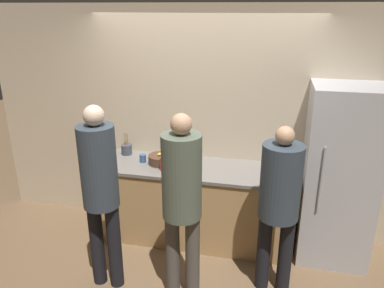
% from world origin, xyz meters
% --- Properties ---
extents(ground_plane, '(14.00, 14.00, 0.00)m').
position_xyz_m(ground_plane, '(0.00, 0.00, 0.00)').
color(ground_plane, brown).
extents(wall_back, '(5.20, 0.06, 2.60)m').
position_xyz_m(wall_back, '(0.00, 0.74, 1.30)').
color(wall_back, '#C6B293').
rests_on(wall_back, ground_plane).
extents(counter, '(2.17, 0.72, 0.90)m').
position_xyz_m(counter, '(0.00, 0.39, 0.45)').
color(counter, tan).
rests_on(counter, ground_plane).
extents(refrigerator, '(0.70, 0.66, 1.87)m').
position_xyz_m(refrigerator, '(1.48, 0.40, 0.93)').
color(refrigerator, '#B7B7BC').
rests_on(refrigerator, ground_plane).
extents(person_left, '(0.33, 0.33, 1.80)m').
position_xyz_m(person_left, '(-0.67, -0.57, 1.06)').
color(person_left, black).
rests_on(person_left, ground_plane).
extents(person_center, '(0.34, 0.34, 1.77)m').
position_xyz_m(person_center, '(0.08, -0.57, 1.05)').
color(person_center, '#4C4742').
rests_on(person_center, ground_plane).
extents(person_right, '(0.36, 0.36, 1.64)m').
position_xyz_m(person_right, '(0.89, -0.29, 0.98)').
color(person_right, black).
rests_on(person_right, ground_plane).
extents(fruit_bowl, '(0.28, 0.28, 0.14)m').
position_xyz_m(fruit_bowl, '(-0.41, 0.39, 0.95)').
color(fruit_bowl, '#4C3323').
rests_on(fruit_bowl, counter).
extents(utensil_crock, '(0.13, 0.13, 0.27)m').
position_xyz_m(utensil_crock, '(-0.89, 0.57, 0.96)').
color(utensil_crock, '#3D424C').
rests_on(utensil_crock, counter).
extents(bottle_red, '(0.06, 0.06, 0.22)m').
position_xyz_m(bottle_red, '(-0.33, 0.21, 0.98)').
color(bottle_red, red).
rests_on(bottle_red, counter).
extents(cup_blue, '(0.07, 0.07, 0.09)m').
position_xyz_m(cup_blue, '(-0.62, 0.38, 0.94)').
color(cup_blue, '#335184').
rests_on(cup_blue, counter).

